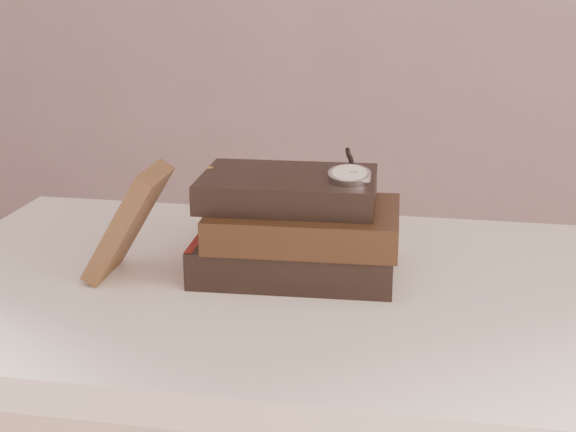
# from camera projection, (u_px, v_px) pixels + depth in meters

# --- Properties ---
(table) EXTENTS (1.00, 0.60, 0.75)m
(table) POSITION_uv_depth(u_px,v_px,m) (295.00, 345.00, 1.06)
(table) COLOR silver
(table) RESTS_ON ground
(book_stack) EXTENTS (0.27, 0.19, 0.13)m
(book_stack) POSITION_uv_depth(u_px,v_px,m) (297.00, 228.00, 1.05)
(book_stack) COLOR black
(book_stack) RESTS_ON table
(journal) EXTENTS (0.10, 0.10, 0.15)m
(journal) POSITION_uv_depth(u_px,v_px,m) (128.00, 222.00, 1.03)
(journal) COLOR #3C2817
(journal) RESTS_ON table
(pocket_watch) EXTENTS (0.06, 0.16, 0.02)m
(pocket_watch) POSITION_uv_depth(u_px,v_px,m) (349.00, 174.00, 1.01)
(pocket_watch) COLOR silver
(pocket_watch) RESTS_ON book_stack
(eyeglasses) EXTENTS (0.11, 0.13, 0.05)m
(eyeglasses) POSITION_uv_depth(u_px,v_px,m) (240.00, 197.00, 1.14)
(eyeglasses) COLOR silver
(eyeglasses) RESTS_ON book_stack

